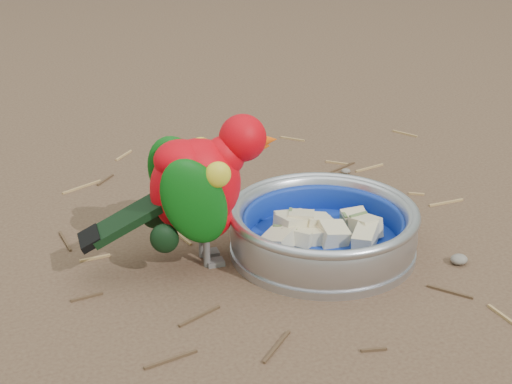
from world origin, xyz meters
name	(u,v)px	position (x,y,z in m)	size (l,w,h in m)	color
ground	(270,265)	(0.00, 0.00, 0.00)	(60.00, 60.00, 0.00)	brown
food_bowl	(322,247)	(0.07, 0.00, 0.01)	(0.23, 0.23, 0.02)	#B2B2BA
bowl_wall	(323,225)	(0.07, 0.00, 0.04)	(0.23, 0.23, 0.04)	#B2B2BA
fruit_wedges	(323,230)	(0.07, 0.00, 0.03)	(0.14, 0.14, 0.03)	beige
lory_parrot	(199,196)	(-0.07, 0.04, 0.09)	(0.10, 0.22, 0.18)	red
ground_debris	(252,236)	(0.01, 0.08, 0.00)	(0.90, 0.80, 0.01)	#A8824D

